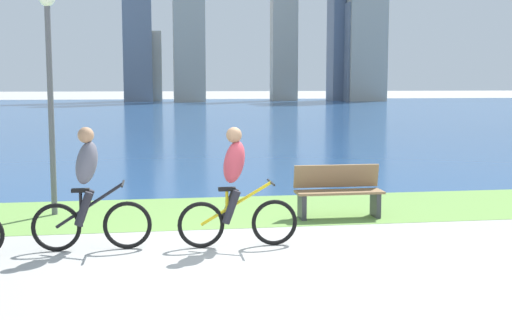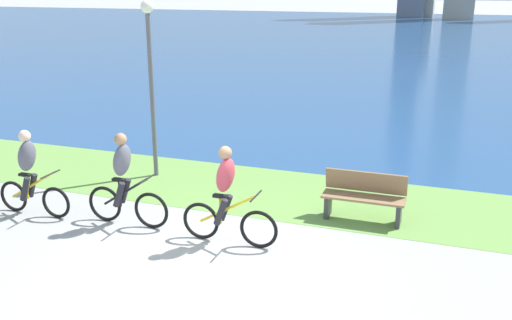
# 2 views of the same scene
# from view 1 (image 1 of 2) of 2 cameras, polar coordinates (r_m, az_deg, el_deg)

# --- Properties ---
(ground_plane) EXTENTS (300.00, 300.00, 0.00)m
(ground_plane) POSITION_cam_1_polar(r_m,az_deg,el_deg) (8.45, -1.57, -9.19)
(ground_plane) COLOR #9E9E99
(grass_strip_bayside) EXTENTS (120.00, 2.89, 0.01)m
(grass_strip_bayside) POSITION_cam_1_polar(r_m,az_deg,el_deg) (11.91, -3.72, -4.46)
(grass_strip_bayside) COLOR #6B9947
(grass_strip_bayside) RESTS_ON ground
(bay_water_surface) EXTENTS (300.00, 74.68, 0.00)m
(bay_water_surface) POSITION_cam_1_polar(r_m,az_deg,el_deg) (50.48, -7.57, 4.11)
(bay_water_surface) COLOR navy
(bay_water_surface) RESTS_ON ground
(cyclist_lead) EXTENTS (1.70, 0.52, 1.70)m
(cyclist_lead) POSITION_cam_1_polar(r_m,az_deg,el_deg) (9.25, -1.80, -2.44)
(cyclist_lead) COLOR black
(cyclist_lead) RESTS_ON ground
(cyclist_trailing) EXTENTS (1.63, 0.52, 1.71)m
(cyclist_trailing) POSITION_cam_1_polar(r_m,az_deg,el_deg) (9.34, -14.28, -2.55)
(cyclist_trailing) COLOR black
(cyclist_trailing) RESTS_ON ground
(bench_near_path) EXTENTS (1.50, 0.47, 0.90)m
(bench_near_path) POSITION_cam_1_polar(r_m,az_deg,el_deg) (11.41, 7.13, -2.71)
(bench_near_path) COLOR olive
(bench_near_path) RESTS_ON ground
(lamppost_tall) EXTENTS (0.28, 0.28, 3.87)m
(lamppost_tall) POSITION_cam_1_polar(r_m,az_deg,el_deg) (11.93, -17.44, 7.49)
(lamppost_tall) COLOR #595960
(lamppost_tall) RESTS_ON ground
(city_skyline_far_shore) EXTENTS (30.46, 7.49, 25.83)m
(city_skyline_far_shore) POSITION_cam_1_polar(r_m,az_deg,el_deg) (78.97, -0.67, 12.72)
(city_skyline_far_shore) COLOR slate
(city_skyline_far_shore) RESTS_ON ground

